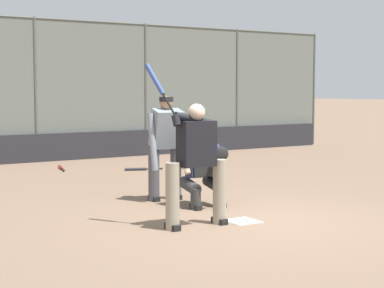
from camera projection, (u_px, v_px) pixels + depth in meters
The scene contains 9 objects.
ground_plane at pixel (242, 222), 9.15m from camera, with size 160.00×160.00×0.00m, color #7A604C.
home_plate_marker at pixel (242, 221), 9.15m from camera, with size 0.43×0.43×0.01m, color white.
backstop_fence at pixel (35, 86), 16.51m from camera, with size 19.35×0.08×3.72m.
padding_wall at pixel (38, 148), 16.56m from camera, with size 18.88×0.18×0.72m, color #28282D.
batter_at_plate at pixel (196, 160), 8.74m from camera, with size 1.05×0.61×2.24m.
catcher_behind_plate at pixel (203, 166), 10.27m from camera, with size 0.68×0.82×1.27m.
umpire_home at pixel (166, 144), 10.82m from camera, with size 0.72×0.47×1.77m.
spare_bat_near_backstop at pixel (138, 169), 14.84m from camera, with size 0.83×0.38×0.07m.
spare_bat_third_base_side at pixel (61, 168), 15.08m from camera, with size 0.26×0.87×0.07m.
Camera 1 is at (5.42, 7.25, 1.90)m, focal length 60.00 mm.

